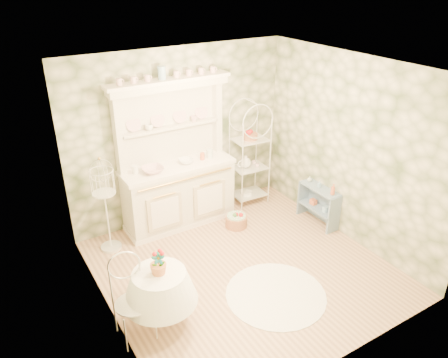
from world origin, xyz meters
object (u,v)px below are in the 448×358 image
cafe_chair (134,308)px  floor_basket (236,221)px  side_shelf (318,206)px  round_table (161,297)px  birdcage_stand (106,208)px  kitchen_dresser (177,157)px  bakers_rack (250,154)px

cafe_chair → floor_basket: (2.18, 1.32, -0.29)m
side_shelf → round_table: bearing=-173.2°
round_table → birdcage_stand: size_ratio=0.57×
round_table → cafe_chair: cafe_chair is taller
kitchen_dresser → bakers_rack: size_ratio=1.27×
kitchen_dresser → floor_basket: kitchen_dresser is taller
kitchen_dresser → birdcage_stand: 1.28m
cafe_chair → floor_basket: bearing=42.3°
birdcage_stand → side_shelf: bearing=-18.5°
kitchen_dresser → floor_basket: size_ratio=7.81×
round_table → birdcage_stand: birdcage_stand is taller
bakers_rack → kitchen_dresser: bearing=-177.3°
cafe_chair → birdcage_stand: 1.82m
bakers_rack → birdcage_stand: size_ratio=1.33×
round_table → birdcage_stand: 1.78m
floor_basket → side_shelf: bearing=-25.7°
side_shelf → birdcage_stand: (-3.06, 1.02, 0.39)m
cafe_chair → side_shelf: bearing=23.6°
floor_basket → kitchen_dresser: bearing=140.5°
side_shelf → floor_basket: (-1.18, 0.57, -0.19)m
round_table → floor_basket: size_ratio=2.61×
bakers_rack → cafe_chair: (-2.80, -1.89, -0.51)m
bakers_rack → floor_basket: bearing=-134.8°
bakers_rack → round_table: bearing=-140.1°
side_shelf → cafe_chair: (-3.36, -0.75, 0.10)m
round_table → floor_basket: bearing=35.0°
bakers_rack → round_table: (-2.48, -1.87, -0.52)m
birdcage_stand → floor_basket: (1.88, -0.46, -0.58)m
birdcage_stand → floor_basket: birdcage_stand is taller
birdcage_stand → cafe_chair: bearing=-99.6°
cafe_chair → birdcage_stand: bearing=91.5°
kitchen_dresser → bakers_rack: (1.32, -0.00, -0.24)m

